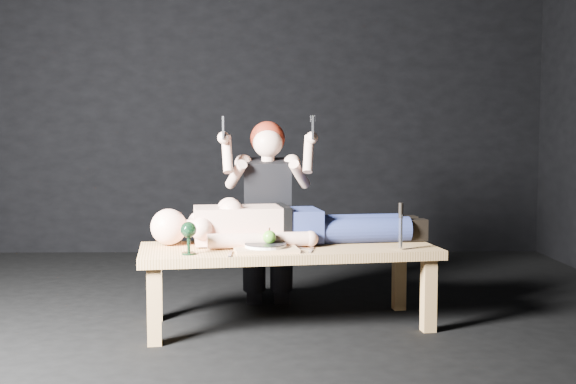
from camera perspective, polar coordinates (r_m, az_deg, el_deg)
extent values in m
plane|color=black|center=(3.98, -2.24, -10.87)|extent=(5.00, 5.00, 0.00)
plane|color=black|center=(6.35, -1.74, 8.52)|extent=(5.00, 0.00, 5.00)
cube|color=tan|center=(3.91, 0.01, -7.75)|extent=(1.70, 0.86, 0.45)
cube|color=tan|center=(3.72, -1.85, -4.71)|extent=(0.37, 0.29, 0.02)
cylinder|color=white|center=(3.71, -1.85, -4.43)|extent=(0.25, 0.25, 0.02)
sphere|color=#56911F|center=(3.72, -1.53, -3.73)|extent=(0.07, 0.07, 0.07)
cube|color=#B2B2B7|center=(3.62, -4.77, -5.09)|extent=(0.02, 0.17, 0.01)
cube|color=#B2B2B7|center=(3.73, 1.94, -4.78)|extent=(0.04, 0.17, 0.01)
cube|color=#B2B2B7|center=(3.78, 1.15, -4.65)|extent=(0.14, 0.13, 0.01)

